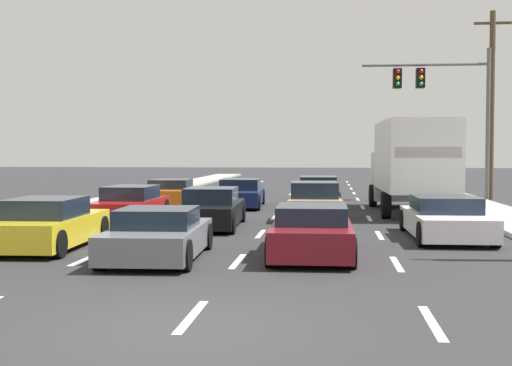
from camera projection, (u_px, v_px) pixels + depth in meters
The scene contains 17 objects.
ground_plane at pixel (289, 200), 34.02m from camera, with size 140.00×140.00×0.00m, color #2B2B2D.
sidewalk_right at pixel (480, 208), 28.18m from camera, with size 2.44×80.00×0.14m, color #9E9E99.
sidewalk_left at pixel (97, 205), 29.91m from camera, with size 2.44×80.00×0.14m, color #9E9E99.
lane_markings at pixel (284, 206), 29.72m from camera, with size 6.94×52.00×0.01m.
car_orange at pixel (171, 194), 29.75m from camera, with size 2.09×4.15×1.19m.
car_red at pixel (130, 205), 23.56m from camera, with size 1.89×4.51×1.20m.
car_yellow at pixel (49, 225), 16.86m from camera, with size 2.03×4.48×1.25m.
car_navy at pixel (240, 194), 29.38m from camera, with size 2.10×4.63×1.22m.
car_black at pixel (211, 210), 21.45m from camera, with size 2.00×4.63×1.26m.
car_gray at pixel (158, 236), 15.11m from camera, with size 2.09×4.25×1.14m.
car_green at pixel (318, 192), 30.14m from camera, with size 1.93×4.49×1.31m.
car_tan at pixel (314, 203), 23.47m from camera, with size 2.02×4.27×1.36m.
car_maroon at pixel (312, 232), 15.56m from camera, with size 1.90×4.47×1.18m.
box_truck at pixel (411, 162), 26.29m from camera, with size 2.75×8.40×3.52m.
car_white at pixel (445, 219), 18.73m from camera, with size 2.07×4.70×1.16m.
traffic_signal_mast at pixel (437, 92), 33.27m from camera, with size 6.17×0.69×7.40m.
utility_pole_mid at pixel (492, 103), 33.85m from camera, with size 1.80×0.28×9.33m.
Camera 1 is at (1.96, -8.93, 2.37)m, focal length 47.93 mm.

